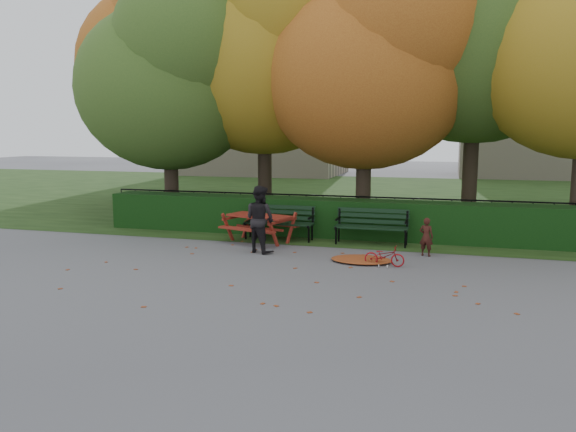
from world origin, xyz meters
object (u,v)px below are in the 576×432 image
(tree_b, at_px, (272,45))
(child, at_px, (426,237))
(tree_a, at_px, (174,74))
(bench_right, at_px, (372,224))
(adult, at_px, (260,219))
(bicycle, at_px, (384,256))
(tree_f, at_px, (172,52))
(bench_left, at_px, (280,220))
(tree_d, at_px, (492,17))
(tree_c, at_px, (377,58))
(picnic_table, at_px, (259,221))

(tree_b, relative_size, child, 10.01)
(tree_a, xyz_separation_m, tree_b, (2.74, 1.17, 0.88))
(child, bearing_deg, bench_right, -20.97)
(adult, xyz_separation_m, bicycle, (2.95, -0.60, -0.56))
(tree_f, relative_size, bench_left, 5.10)
(child, xyz_separation_m, bicycle, (-0.79, -1.24, -0.22))
(bench_right, height_order, bicycle, bench_right)
(tree_d, distance_m, child, 7.31)
(tree_b, relative_size, bench_right, 4.88)
(bench_left, height_order, bench_right, same)
(tree_a, xyz_separation_m, tree_c, (6.02, 0.38, 0.30))
(bicycle, bearing_deg, tree_d, -19.37)
(bench_left, bearing_deg, tree_a, 154.24)
(adult, bearing_deg, tree_a, -17.33)
(tree_a, bearing_deg, tree_c, 3.65)
(tree_a, bearing_deg, tree_d, 10.33)
(tree_a, relative_size, tree_b, 0.85)
(tree_b, relative_size, tree_f, 0.96)
(picnic_table, height_order, adult, adult)
(bench_left, xyz_separation_m, picnic_table, (-0.39, -0.50, 0.02))
(tree_a, xyz_separation_m, picnic_table, (3.50, -2.38, -3.98))
(bench_left, height_order, child, bench_left)
(tree_c, distance_m, child, 5.71)
(child, relative_size, adult, 0.56)
(tree_f, relative_size, child, 10.46)
(tree_c, height_order, picnic_table, tree_c)
(tree_f, distance_m, bicycle, 12.97)
(tree_a, distance_m, bench_left, 5.89)
(tree_d, xyz_separation_m, bench_left, (-5.18, -3.53, -5.46))
(child, bearing_deg, tree_a, -4.98)
(tree_d, bearing_deg, bench_left, -145.74)
(tree_b, distance_m, bench_right, 6.76)
(tree_b, distance_m, tree_d, 6.37)
(tree_d, relative_size, child, 10.91)
(tree_a, bearing_deg, bench_left, -25.76)
(adult, bearing_deg, child, -145.34)
(tree_c, height_order, child, tree_c)
(tree_a, distance_m, bench_right, 7.69)
(picnic_table, height_order, child, child)
(tree_d, relative_size, adult, 6.13)
(tree_a, relative_size, child, 8.53)
(tree_c, distance_m, bench_right, 4.87)
(bench_right, distance_m, bicycle, 2.35)
(bench_left, relative_size, picnic_table, 0.93)
(tree_f, height_order, bicycle, tree_f)
(tree_a, xyz_separation_m, tree_d, (9.07, 1.65, 1.46))
(tree_f, bearing_deg, picnic_table, -47.96)
(tree_f, bearing_deg, tree_a, -62.02)
(bench_right, xyz_separation_m, bicycle, (0.57, -2.26, -0.30))
(tree_b, bearing_deg, adult, -76.11)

